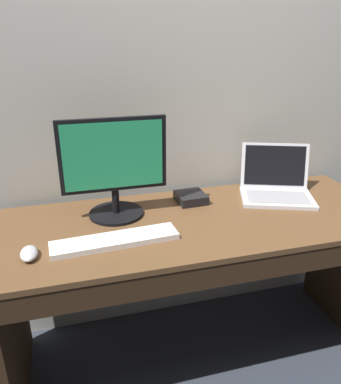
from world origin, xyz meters
TOP-DOWN VIEW (x-y plane):
  - ground_plane at (0.00, 0.00)m, footprint 14.00×14.00m
  - back_wall at (0.00, 0.40)m, footprint 4.62×0.04m
  - desk at (0.00, -0.02)m, footprint 1.74×0.67m
  - laptop_silver at (0.44, 0.13)m, footprint 0.42×0.39m
  - external_monitor at (-0.36, 0.13)m, footprint 0.45×0.24m
  - wired_keyboard at (-0.40, -0.12)m, footprint 0.50×0.14m
  - computer_mouse at (-0.72, -0.14)m, footprint 0.06×0.11m
  - external_drive_box at (0.01, 0.18)m, footprint 0.14×0.15m

SIDE VIEW (x-z plane):
  - ground_plane at x=0.00m, z-range 0.00..0.00m
  - desk at x=0.00m, z-range 0.16..0.94m
  - wired_keyboard at x=-0.40m, z-range 0.78..0.80m
  - computer_mouse at x=-0.72m, z-range 0.78..0.81m
  - external_drive_box at x=0.01m, z-range 0.78..0.82m
  - laptop_silver at x=0.44m, z-range 0.70..0.94m
  - external_monitor at x=-0.36m, z-range 0.78..1.22m
  - back_wall at x=0.00m, z-range 0.00..2.81m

